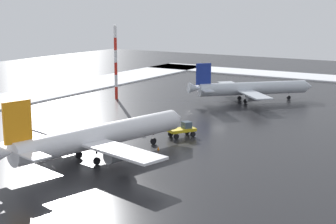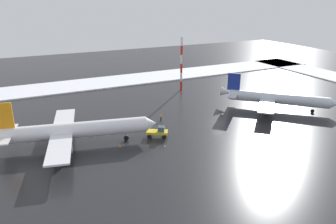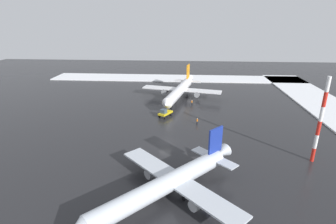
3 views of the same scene
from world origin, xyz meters
TOP-DOWN VIEW (x-y plane):
  - ground_plane at (0.00, 0.00)m, footprint 240.00×240.00m
  - snow_bank_far at (0.00, -50.00)m, footprint 152.00×16.00m
  - snow_bank_left at (-67.00, 0.00)m, footprint 14.00×116.00m
  - airplane_distant_tail at (34.02, -2.45)m, footprint 33.97×28.46m
  - airplane_parked_starboard at (-19.89, -1.98)m, footprint 24.11×23.99m
  - pushback_tug at (16.48, 1.38)m, footprint 5.09×4.19m
  - ground_crew_beside_wing at (27.97, -6.58)m, footprint 0.36×0.36m
  - ground_crew_by_nose_gear at (11.64, -7.72)m, footprint 0.36×0.36m
  - antenna_mast at (-6.08, -30.18)m, footprint 0.70×0.70m
  - traffic_cone_near_nose at (25.67, 2.33)m, footprint 0.36×0.36m
  - traffic_cone_mid_line at (35.69, -1.46)m, footprint 0.36×0.36m

SIDE VIEW (x-z plane):
  - ground_plane at x=0.00m, z-range 0.00..0.00m
  - snow_bank_far at x=0.00m, z-range 0.00..0.39m
  - snow_bank_left at x=-67.00m, z-range 0.00..0.39m
  - traffic_cone_near_nose at x=25.67m, z-range 0.00..0.55m
  - traffic_cone_mid_line at x=35.69m, z-range 0.00..0.55m
  - ground_crew_beside_wing at x=27.97m, z-range 0.12..1.83m
  - ground_crew_by_nose_gear at x=11.64m, z-range 0.12..1.83m
  - pushback_tug at x=16.48m, z-range 0.03..2.53m
  - airplane_parked_starboard at x=-19.89m, z-range -1.55..7.58m
  - airplane_distant_tail at x=34.02m, z-range -1.72..8.45m
  - antenna_mast at x=-6.08m, z-range 0.00..17.34m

